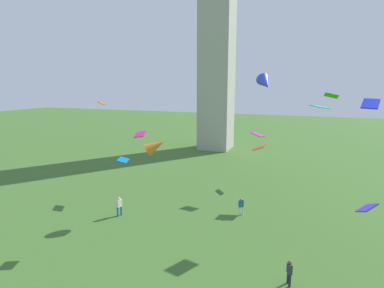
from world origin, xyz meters
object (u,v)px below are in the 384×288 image
at_px(kite_flying_0, 260,147).
at_px(kite_flying_8, 265,83).
at_px(kite_flying_5, 331,96).
at_px(person_0, 289,271).
at_px(kite_flying_1, 371,104).
at_px(kite_flying_11, 367,208).
at_px(kite_flying_2, 257,135).
at_px(kite_flying_6, 140,134).
at_px(kite_flying_10, 155,146).
at_px(kite_flying_3, 102,103).
at_px(person_2, 241,206).
at_px(person_1, 119,205).
at_px(kite_flying_7, 320,107).
at_px(kite_flying_4, 123,160).

xyz_separation_m(kite_flying_0, kite_flying_8, (2.03, -12.37, 7.52)).
bearing_deg(kite_flying_5, kite_flying_0, 0.74).
height_order(person_0, kite_flying_8, kite_flying_8).
xyz_separation_m(kite_flying_1, kite_flying_11, (-0.64, -6.33, -5.24)).
relative_size(kite_flying_2, kite_flying_6, 0.87).
bearing_deg(kite_flying_10, kite_flying_3, 28.19).
bearing_deg(kite_flying_0, person_2, -68.66).
height_order(kite_flying_8, kite_flying_11, kite_flying_8).
bearing_deg(kite_flying_0, person_1, -104.76).
relative_size(person_0, kite_flying_11, 1.13).
relative_size(kite_flying_3, kite_flying_7, 0.64).
bearing_deg(kite_flying_0, kite_flying_8, -59.33).
height_order(person_1, kite_flying_4, kite_flying_4).
xyz_separation_m(person_1, kite_flying_10, (2.80, 2.04, 5.36)).
xyz_separation_m(kite_flying_10, kite_flying_11, (16.21, -6.72, -1.01)).
distance_m(kite_flying_4, kite_flying_10, 4.89).
distance_m(kite_flying_5, kite_flying_10, 20.14).
bearing_deg(kite_flying_10, person_2, -102.24).
bearing_deg(kite_flying_11, kite_flying_8, 26.54).
xyz_separation_m(kite_flying_5, kite_flying_8, (-5.38, -12.81, 1.30)).
bearing_deg(kite_flying_1, kite_flying_5, -157.64).
bearing_deg(kite_flying_11, kite_flying_2, 10.05).
xyz_separation_m(kite_flying_1, kite_flying_7, (-3.10, 3.67, -0.56)).
relative_size(kite_flying_1, kite_flying_3, 1.28).
height_order(person_2, kite_flying_11, kite_flying_11).
bearing_deg(kite_flying_2, kite_flying_10, 74.50).
distance_m(person_1, kite_flying_3, 15.73).
bearing_deg(kite_flying_6, person_2, -116.79).
relative_size(kite_flying_1, kite_flying_4, 1.28).
distance_m(person_0, kite_flying_6, 20.99).
relative_size(kite_flying_3, kite_flying_11, 0.89).
bearing_deg(person_0, kite_flying_11, -105.93).
bearing_deg(person_2, person_1, -24.24).
relative_size(kite_flying_0, kite_flying_11, 1.26).
height_order(kite_flying_2, kite_flying_10, kite_flying_10).
bearing_deg(person_2, kite_flying_1, 119.12).
bearing_deg(kite_flying_7, kite_flying_6, -70.26).
distance_m(kite_flying_2, kite_flying_11, 17.75).
height_order(person_2, kite_flying_5, kite_flying_5).
relative_size(person_1, kite_flying_6, 1.00).
xyz_separation_m(person_2, kite_flying_3, (-19.17, 5.76, 8.63)).
height_order(person_1, kite_flying_10, kite_flying_10).
relative_size(kite_flying_5, kite_flying_6, 0.84).
bearing_deg(kite_flying_6, kite_flying_7, -109.22).
relative_size(kite_flying_1, kite_flying_2, 1.02).
relative_size(person_2, kite_flying_4, 1.31).
xyz_separation_m(kite_flying_2, kite_flying_10, (-7.81, -8.87, -0.16)).
height_order(kite_flying_3, kite_flying_10, kite_flying_3).
bearing_deg(kite_flying_10, kite_flying_8, -118.29).
xyz_separation_m(kite_flying_7, kite_flying_10, (-13.75, -3.28, -3.67)).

